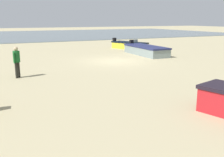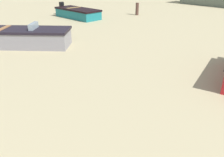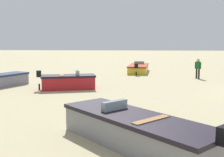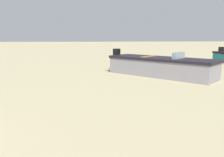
% 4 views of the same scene
% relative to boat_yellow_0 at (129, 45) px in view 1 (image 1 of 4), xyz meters
% --- Properties ---
extents(ground_plane, '(160.00, 160.00, 0.00)m').
position_rel_boat_yellow_0_xyz_m(ground_plane, '(4.70, 6.50, -0.38)').
color(ground_plane, tan).
extents(tidal_water, '(80.00, 36.00, 0.06)m').
position_rel_boat_yellow_0_xyz_m(tidal_water, '(4.70, -29.50, -0.35)').
color(tidal_water, slate).
rests_on(tidal_water, ground).
extents(boat_yellow_0, '(2.65, 4.22, 1.04)m').
position_rel_boat_yellow_0_xyz_m(boat_yellow_0, '(0.00, 0.00, 0.00)').
color(boat_yellow_0, gold).
rests_on(boat_yellow_0, ground).
extents(boat_grey_4, '(1.89, 5.27, 1.10)m').
position_rel_boat_yellow_0_xyz_m(boat_grey_4, '(0.96, 4.53, 0.02)').
color(boat_grey_4, gray).
rests_on(boat_grey_4, ground).
extents(beach_walker_foreground, '(0.48, 0.48, 1.62)m').
position_rel_boat_yellow_0_xyz_m(beach_walker_foreground, '(11.87, 9.19, 0.58)').
color(beach_walker_foreground, black).
rests_on(beach_walker_foreground, ground).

